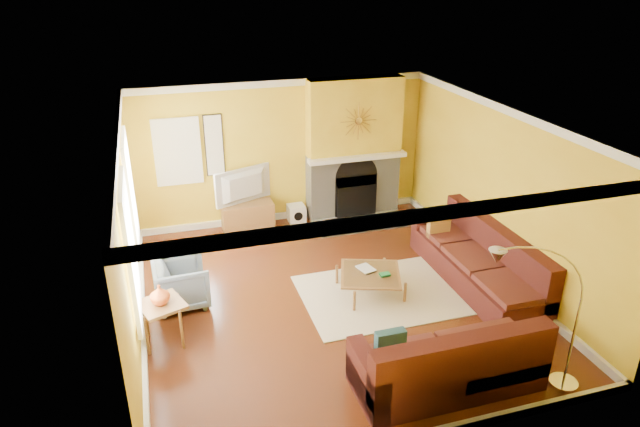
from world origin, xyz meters
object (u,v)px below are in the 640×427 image
object	(u,v)px
sectional_sofa	(427,284)
armchair	(181,283)
coffee_table	(370,283)
arc_lamp	(537,323)
side_table	(164,323)
media_console	(248,216)

from	to	relation	value
sectional_sofa	armchair	xyz separation A→B (m)	(-3.32, 1.22, -0.10)
coffee_table	arc_lamp	world-z (taller)	arc_lamp
sectional_sofa	coffee_table	bearing A→B (deg)	129.70
coffee_table	armchair	distance (m)	2.80
sectional_sofa	side_table	size ratio (longest dim) A/B	6.47
coffee_table	media_console	xyz separation A→B (m)	(-1.36, 2.76, 0.09)
media_console	arc_lamp	size ratio (longest dim) A/B	0.48
armchair	arc_lamp	world-z (taller)	arc_lamp
sectional_sofa	arc_lamp	size ratio (longest dim) A/B	1.93
side_table	arc_lamp	distance (m)	4.61
coffee_table	arc_lamp	size ratio (longest dim) A/B	0.44
media_console	armchair	size ratio (longest dim) A/B	1.24
side_table	arc_lamp	world-z (taller)	arc_lamp
sectional_sofa	side_table	distance (m)	3.64
armchair	sectional_sofa	bearing A→B (deg)	-112.75
coffee_table	media_console	size ratio (longest dim) A/B	0.93
media_console	arc_lamp	world-z (taller)	arc_lamp
armchair	arc_lamp	xyz separation A→B (m)	(3.65, -3.13, 0.65)
armchair	side_table	size ratio (longest dim) A/B	1.28
media_console	sectional_sofa	bearing A→B (deg)	-60.73
sectional_sofa	coffee_table	xyz separation A→B (m)	(-0.58, 0.70, -0.28)
armchair	coffee_table	bearing A→B (deg)	-103.39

